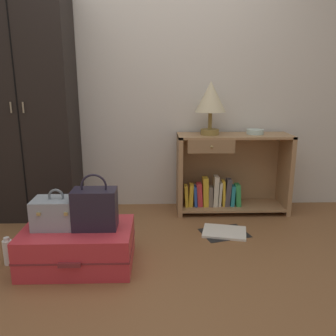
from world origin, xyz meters
TOP-DOWN VIEW (x-y plane):
  - ground_plane at (0.00, 0.00)m, footprint 9.00×9.00m
  - back_wall at (0.00, 1.50)m, footprint 6.40×0.10m
  - wardrobe at (-1.08, 1.20)m, footprint 0.81×0.47m
  - bookshelf at (0.75, 1.26)m, footprint 1.06×0.37m
  - table_lamp at (0.55, 1.24)m, footprint 0.28×0.28m
  - bowl at (0.98, 1.26)m, footprint 0.16×0.16m
  - suitcase_large at (-0.48, 0.25)m, footprint 0.74×0.51m
  - train_case at (-0.61, 0.27)m, footprint 0.32×0.22m
  - handbag at (-0.35, 0.25)m, footprint 0.29×0.17m
  - bottle at (-0.97, 0.27)m, footprint 0.06×0.06m
  - open_book_on_floor at (0.63, 0.73)m, footprint 0.43×0.37m

SIDE VIEW (x-z plane):
  - ground_plane at x=0.00m, z-range 0.00..0.00m
  - open_book_on_floor at x=0.63m, z-range 0.00..0.02m
  - bottle at x=-0.97m, z-range -0.01..0.19m
  - suitcase_large at x=-0.48m, z-range 0.00..0.27m
  - bookshelf at x=0.75m, z-range -0.01..0.74m
  - train_case at x=-0.61m, z-range 0.24..0.51m
  - handbag at x=-0.35m, z-range 0.22..0.60m
  - bowl at x=0.98m, z-range 0.76..0.80m
  - wardrobe at x=-1.08m, z-range 0.00..2.06m
  - table_lamp at x=0.55m, z-range 0.84..1.32m
  - back_wall at x=0.00m, z-range 0.00..2.60m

